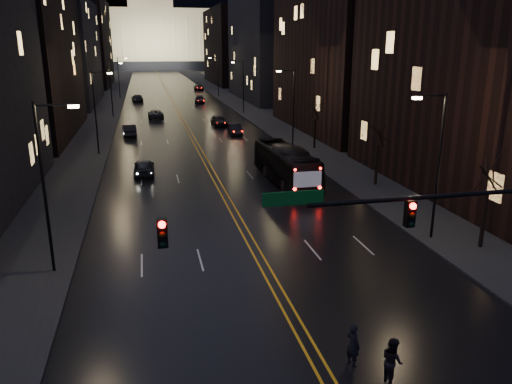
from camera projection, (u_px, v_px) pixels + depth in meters
ground at (314, 357)px, 19.24m from camera, size 900.00×900.00×0.00m
road at (165, 87)px, 140.93m from camera, size 20.00×320.00×0.02m
sidewalk_left at (113, 88)px, 138.00m from camera, size 8.00×320.00×0.16m
sidewalk_right at (214, 86)px, 143.82m from camera, size 8.00×320.00×0.16m
center_line at (165, 87)px, 140.92m from camera, size 0.62×320.00×0.01m
building_left_mid at (14, 24)px, 61.45m from camera, size 12.00×30.00×28.00m
building_left_far at (62, 53)px, 98.16m from camera, size 12.00×34.00×20.00m
building_left_dist at (86, 43)px, 142.52m from camera, size 12.00×40.00×24.00m
building_right_near at (492, 39)px, 38.92m from camera, size 12.00×26.00×24.00m
building_right_mid at (269, 38)px, 106.03m from camera, size 12.00×34.00×26.00m
building_right_dist at (231, 47)px, 151.53m from camera, size 12.00×40.00×22.00m
capitol at (152, 33)px, 248.39m from camera, size 90.00×50.00×58.50m
traffic_signal at (466, 222)px, 19.01m from camera, size 17.29×0.45×7.00m
streetlamp_right_near at (436, 159)px, 29.40m from camera, size 2.13×0.25×9.00m
streetlamp_left_near at (47, 180)px, 24.91m from camera, size 2.13×0.25×9.00m
streetlamp_right_mid at (292, 103)px, 57.49m from camera, size 2.13×0.25×9.00m
streetlamp_left_mid at (97, 108)px, 52.99m from camera, size 2.13×0.25×9.00m
streetlamp_right_far at (242, 84)px, 85.57m from camera, size 2.13×0.25×9.00m
streetlamp_left_far at (112, 86)px, 81.08m from camera, size 2.13×0.25×9.00m
streetlamp_right_dist at (217, 74)px, 113.65m from camera, size 2.13×0.25×9.00m
streetlamp_left_dist at (119, 76)px, 109.16m from camera, size 2.13×0.25×9.00m
tree_right_near at (490, 175)px, 28.14m from camera, size 2.40×2.40×6.65m
tree_right_mid at (379, 133)px, 41.25m from camera, size 2.40×2.40×6.65m
tree_right_far at (316, 110)px, 56.23m from camera, size 2.40×2.40×6.65m
bus at (286, 164)px, 43.38m from camera, size 3.24×11.46×3.16m
oncoming_car_a at (144, 167)px, 45.87m from camera, size 1.97×4.61×1.55m
oncoming_car_b at (129, 130)px, 65.56m from camera, size 2.01×4.87×1.57m
oncoming_car_c at (156, 114)px, 81.12m from camera, size 2.49×5.21×1.44m
oncoming_car_d at (137, 98)px, 105.23m from camera, size 2.61×5.45×1.53m
receding_car_a at (235, 129)px, 66.76m from camera, size 1.69×4.42×1.44m
receding_car_b at (219, 121)px, 73.62m from camera, size 2.25×4.83×1.60m
receding_car_c at (200, 100)px, 102.28m from camera, size 2.63×5.22×1.45m
receding_car_d at (199, 87)px, 131.81m from camera, size 2.41×5.07×1.40m
pedestrian_a at (353, 345)px, 18.55m from camera, size 0.62×0.73×1.71m
pedestrian_b at (392, 361)px, 17.56m from camera, size 0.52×0.90×1.80m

